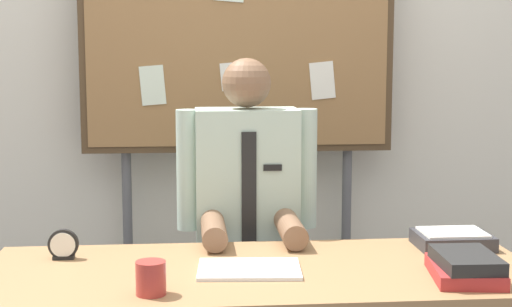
% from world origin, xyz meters
% --- Properties ---
extents(back_wall, '(6.40, 0.08, 2.70)m').
position_xyz_m(back_wall, '(0.00, 1.28, 1.35)').
color(back_wall, silver).
rests_on(back_wall, ground_plane).
extents(desk, '(1.77, 0.71, 0.75)m').
position_xyz_m(desk, '(0.00, 0.00, 0.66)').
color(desk, '#9E754C').
rests_on(desk, ground_plane).
extents(person, '(0.55, 0.56, 1.42)m').
position_xyz_m(person, '(0.00, 0.58, 0.66)').
color(person, '#2D2D33').
rests_on(person, ground_plane).
extents(bulletin_board, '(1.40, 0.09, 2.08)m').
position_xyz_m(bulletin_board, '(-0.00, 1.08, 1.50)').
color(bulletin_board, '#4C3823').
rests_on(bulletin_board, ground_plane).
extents(book_stack, '(0.24, 0.31, 0.08)m').
position_xyz_m(book_stack, '(0.62, -0.16, 0.79)').
color(book_stack, '#B22D2D').
rests_on(book_stack, desk).
extents(open_notebook, '(0.34, 0.25, 0.01)m').
position_xyz_m(open_notebook, '(-0.04, -0.02, 0.76)').
color(open_notebook, white).
rests_on(open_notebook, desk).
extents(desk_clock, '(0.10, 0.04, 0.10)m').
position_xyz_m(desk_clock, '(-0.65, 0.18, 0.80)').
color(desk_clock, black).
rests_on(desk_clock, desk).
extents(coffee_mug, '(0.09, 0.09, 0.10)m').
position_xyz_m(coffee_mug, '(-0.34, -0.23, 0.80)').
color(coffee_mug, '#B23833').
rests_on(coffee_mug, desk).
extents(paper_tray, '(0.26, 0.20, 0.06)m').
position_xyz_m(paper_tray, '(0.71, 0.21, 0.78)').
color(paper_tray, '#333338').
rests_on(paper_tray, desk).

